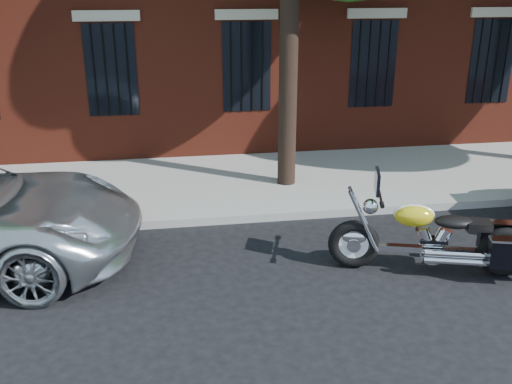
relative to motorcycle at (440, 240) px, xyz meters
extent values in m
plane|color=black|center=(-1.96, 0.94, -0.52)|extent=(120.00, 120.00, 0.00)
cube|color=gray|center=(-1.96, 2.32, -0.44)|extent=(40.00, 0.16, 0.15)
cube|color=gray|center=(-1.96, 4.20, -0.44)|extent=(40.00, 3.60, 0.15)
cube|color=black|center=(-1.96, 6.05, 1.68)|extent=(1.10, 0.14, 2.00)
cube|color=#B2A893|center=(-1.96, 6.02, 2.83)|extent=(1.40, 0.20, 0.22)
cylinder|color=black|center=(-1.96, 5.97, 1.68)|extent=(0.04, 0.04, 2.00)
cylinder|color=black|center=(-1.46, 3.84, 1.98)|extent=(0.36, 0.36, 5.00)
torus|color=black|center=(-1.18, 0.35, -0.13)|extent=(0.78, 0.37, 0.76)
torus|color=black|center=(0.89, -0.25, -0.13)|extent=(0.78, 0.37, 0.76)
cylinder|color=white|center=(-1.18, 0.35, -0.13)|extent=(0.56, 0.22, 0.57)
cylinder|color=white|center=(0.89, -0.25, -0.13)|extent=(0.56, 0.22, 0.57)
ellipsoid|color=white|center=(-1.18, 0.35, -0.02)|extent=(0.42, 0.25, 0.22)
ellipsoid|color=yellow|center=(0.89, -0.25, 0.00)|extent=(0.43, 0.26, 0.22)
cube|color=white|center=(-0.15, 0.05, -0.16)|extent=(1.66, 0.58, 0.09)
cylinder|color=white|center=(-0.09, 0.03, -0.18)|extent=(0.41, 0.30, 0.36)
cylinder|color=white|center=(0.40, -0.32, -0.17)|extent=(1.39, 0.49, 0.10)
ellipsoid|color=yellow|center=(-0.39, 0.12, 0.36)|extent=(0.63, 0.47, 0.32)
ellipsoid|color=black|center=(0.16, -0.04, 0.30)|extent=(0.62, 0.46, 0.17)
cube|color=black|center=(0.94, 0.04, -0.01)|extent=(0.57, 0.33, 0.43)
cube|color=black|center=(0.77, -0.52, -0.01)|extent=(0.57, 0.33, 0.43)
cylinder|color=white|center=(-0.88, 0.26, 0.68)|extent=(0.29, 0.86, 0.04)
sphere|color=white|center=(-0.98, 0.29, 0.48)|extent=(0.28, 0.28, 0.23)
cube|color=black|center=(-0.92, 0.27, 0.86)|extent=(0.17, 0.45, 0.32)
camera|label=1|loc=(-3.82, -6.98, 3.55)|focal=40.00mm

